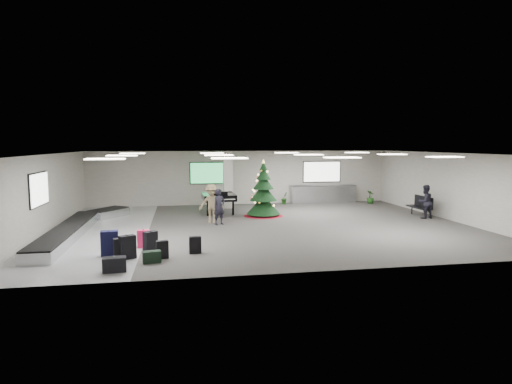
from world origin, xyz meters
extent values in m
plane|color=#3E3C38|center=(0.00, 0.00, 0.00)|extent=(18.00, 18.00, 0.00)
cube|color=#9D9790|center=(0.00, 7.00, 1.60)|extent=(18.00, 0.02, 3.20)
cube|color=#9D9790|center=(0.00, -7.00, 1.60)|extent=(18.00, 0.02, 3.20)
cube|color=#9D9790|center=(-9.00, 0.00, 1.60)|extent=(0.02, 14.00, 3.20)
cube|color=#9D9790|center=(9.00, 0.00, 1.60)|extent=(0.02, 14.00, 3.20)
cube|color=silver|center=(0.00, 0.00, 3.20)|extent=(18.00, 14.00, 0.02)
cube|color=gray|center=(-7.00, 0.00, 0.00)|extent=(4.00, 14.00, 0.01)
cube|color=beige|center=(-1.00, 5.60, 1.60)|extent=(0.50, 0.50, 3.20)
cube|color=green|center=(-2.00, 6.95, 1.90)|extent=(2.20, 0.08, 1.30)
cube|color=white|center=(5.00, 6.95, 1.90)|extent=(2.40, 0.08, 1.30)
cube|color=white|center=(-8.95, -1.00, 1.90)|extent=(0.08, 2.10, 1.30)
cube|color=white|center=(-6.00, -4.00, 3.14)|extent=(1.20, 0.60, 0.04)
cube|color=white|center=(-6.00, 0.00, 3.14)|extent=(1.20, 0.60, 0.04)
cube|color=white|center=(-6.00, 4.00, 3.14)|extent=(1.20, 0.60, 0.04)
cube|color=white|center=(-2.00, -4.00, 3.14)|extent=(1.20, 0.60, 0.04)
cube|color=white|center=(-2.00, 0.00, 3.14)|extent=(1.20, 0.60, 0.04)
cube|color=white|center=(-2.00, 4.00, 3.14)|extent=(1.20, 0.60, 0.04)
cube|color=white|center=(2.00, -4.00, 3.14)|extent=(1.20, 0.60, 0.04)
cube|color=white|center=(2.00, 0.00, 3.14)|extent=(1.20, 0.60, 0.04)
cube|color=white|center=(2.00, 4.00, 3.14)|extent=(1.20, 0.60, 0.04)
cube|color=white|center=(6.00, -4.00, 3.14)|extent=(1.20, 0.60, 0.04)
cube|color=white|center=(6.00, 0.00, 3.14)|extent=(1.20, 0.60, 0.04)
cube|color=white|center=(6.00, 4.00, 3.14)|extent=(1.20, 0.60, 0.04)
cube|color=silver|center=(-8.00, -1.00, 0.19)|extent=(1.00, 8.00, 0.38)
cube|color=black|center=(-8.00, -1.00, 0.40)|extent=(0.95, 7.90, 0.05)
cube|color=silver|center=(-7.20, 3.60, 0.19)|extent=(1.97, 2.21, 0.38)
cube|color=black|center=(-7.20, 3.60, 0.40)|extent=(1.87, 2.10, 0.05)
cube|color=silver|center=(5.00, 6.65, 0.53)|extent=(4.00, 0.60, 1.05)
cube|color=#303032|center=(5.00, 6.65, 1.06)|extent=(4.05, 0.65, 0.04)
cube|color=black|center=(-5.33, -4.65, 0.38)|extent=(0.55, 0.47, 0.75)
cube|color=black|center=(-5.33, -4.65, 0.76)|extent=(0.11, 0.16, 0.02)
cube|color=black|center=(-4.25, -4.79, 0.29)|extent=(0.40, 0.27, 0.57)
cube|color=black|center=(-4.25, -4.79, 0.58)|extent=(0.05, 0.12, 0.02)
cube|color=#DD1C4F|center=(-4.95, -3.25, 0.32)|extent=(0.43, 0.27, 0.63)
cube|color=black|center=(-4.95, -3.25, 0.64)|extent=(0.04, 0.14, 0.02)
cube|color=black|center=(-4.68, -3.73, 0.33)|extent=(0.51, 0.46, 0.67)
cube|color=black|center=(-4.68, -3.73, 0.68)|extent=(0.11, 0.14, 0.02)
cube|color=black|center=(-5.94, -4.20, 0.42)|extent=(0.57, 0.37, 0.83)
cube|color=black|center=(-5.94, -4.20, 0.84)|extent=(0.05, 0.19, 0.02)
cube|color=black|center=(-5.53, -4.61, 0.33)|extent=(0.49, 0.35, 0.66)
cube|color=black|center=(-5.53, -4.61, 0.67)|extent=(0.07, 0.15, 0.02)
cube|color=black|center=(-4.55, -5.22, 0.18)|extent=(0.58, 0.36, 0.36)
cube|color=black|center=(-4.55, -5.22, 0.37)|extent=(0.06, 0.16, 0.02)
cube|color=black|center=(-3.20, -4.33, 0.28)|extent=(0.40, 0.22, 0.57)
cube|color=black|center=(-3.20, -4.33, 0.58)|extent=(0.04, 0.12, 0.02)
cube|color=black|center=(-6.12, -2.89, 0.28)|extent=(0.42, 0.30, 0.56)
cube|color=black|center=(-6.12, -2.89, 0.57)|extent=(0.06, 0.13, 0.02)
cube|color=black|center=(-5.54, -6.01, 0.21)|extent=(0.68, 0.43, 0.42)
cube|color=black|center=(-5.54, -6.01, 0.43)|extent=(0.06, 0.22, 0.02)
cone|color=maroon|center=(0.45, 2.55, 0.06)|extent=(2.00, 2.00, 0.13)
cylinder|color=#3F2819|center=(0.45, 2.55, 0.26)|extent=(0.13, 0.13, 0.53)
cone|color=black|center=(0.45, 2.55, 0.58)|extent=(1.69, 1.69, 0.95)
cone|color=black|center=(0.45, 2.55, 1.21)|extent=(1.37, 1.37, 0.84)
cone|color=black|center=(0.45, 2.55, 1.74)|extent=(1.05, 1.05, 0.74)
cone|color=black|center=(0.45, 2.55, 2.16)|extent=(0.74, 0.74, 0.63)
cone|color=black|center=(0.45, 2.55, 2.53)|extent=(0.42, 0.42, 0.47)
cone|color=#FFE566|center=(0.45, 2.55, 2.76)|extent=(0.17, 0.17, 0.19)
cube|color=black|center=(-1.69, 3.78, 0.88)|extent=(1.73, 1.94, 0.30)
cube|color=black|center=(-1.66, 2.76, 0.79)|extent=(1.57, 0.38, 0.11)
cube|color=white|center=(-1.66, 2.73, 0.86)|extent=(1.40, 0.20, 0.02)
cube|color=black|center=(-1.67, 3.03, 1.09)|extent=(0.75, 0.06, 0.24)
cylinder|color=black|center=(-2.31, 3.00, 0.36)|extent=(0.11, 0.11, 0.73)
cylinder|color=black|center=(-1.02, 3.05, 0.36)|extent=(0.11, 0.11, 0.73)
cylinder|color=black|center=(-1.72, 4.53, 0.36)|extent=(0.11, 0.11, 0.73)
cube|color=black|center=(8.16, 1.15, 0.44)|extent=(0.55, 1.59, 0.06)
cylinder|color=black|center=(8.16, 0.51, 0.21)|extent=(0.06, 0.06, 0.42)
cylinder|color=black|center=(8.16, 1.78, 0.21)|extent=(0.06, 0.06, 0.42)
cube|color=black|center=(8.40, 1.15, 0.74)|extent=(0.07, 1.59, 0.53)
imported|color=black|center=(-1.95, 0.61, 0.81)|extent=(0.71, 0.63, 1.63)
imported|color=#8B7756|center=(-2.25, 1.10, 0.89)|extent=(1.27, 0.90, 1.78)
imported|color=black|center=(8.05, 0.46, 0.82)|extent=(0.91, 0.78, 1.64)
imported|color=#184716|center=(2.51, 6.50, 0.37)|extent=(0.52, 0.52, 0.74)
imported|color=#184716|center=(7.75, 5.87, 0.40)|extent=(0.56, 0.56, 0.79)
camera|label=1|loc=(-3.63, -18.36, 3.63)|focal=30.00mm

